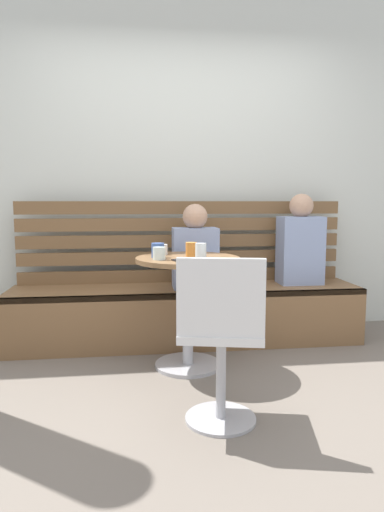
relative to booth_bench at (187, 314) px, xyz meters
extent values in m
plane|color=#70665B|center=(0.00, -1.20, -0.22)|extent=(8.00, 8.00, 0.00)
cube|color=silver|center=(0.00, 0.44, 1.23)|extent=(5.20, 0.10, 2.90)
cube|color=brown|center=(0.00, 0.00, 0.00)|extent=(2.70, 0.52, 0.44)
cube|color=brown|center=(0.00, -0.24, 0.20)|extent=(2.70, 0.04, 0.04)
cube|color=brown|center=(0.00, 0.24, 0.27)|extent=(2.65, 0.04, 0.10)
cube|color=brown|center=(0.00, 0.24, 0.42)|extent=(2.65, 0.04, 0.10)
cube|color=brown|center=(0.00, 0.24, 0.56)|extent=(2.65, 0.04, 0.10)
cube|color=brown|center=(0.00, 0.24, 0.69)|extent=(2.65, 0.04, 0.10)
cube|color=brown|center=(0.00, 0.24, 0.83)|extent=(2.65, 0.04, 0.10)
cylinder|color=#ADADB2|center=(-0.05, -0.52, -0.21)|extent=(0.44, 0.44, 0.02)
cylinder|color=#ADADB2|center=(-0.05, -0.52, 0.15)|extent=(0.07, 0.07, 0.69)
cylinder|color=brown|center=(-0.05, -0.52, 0.50)|extent=(0.68, 0.68, 0.03)
cylinder|color=#ADADB2|center=(0.03, -1.27, -0.21)|extent=(0.36, 0.36, 0.02)
cylinder|color=#ADADB2|center=(0.03, -1.27, 0.00)|extent=(0.05, 0.05, 0.45)
cube|color=silver|center=(0.03, -1.27, 0.25)|extent=(0.48, 0.48, 0.04)
cube|color=silver|center=(-0.01, -1.44, 0.45)|extent=(0.40, 0.13, 0.36)
cube|color=#8C9EC6|center=(0.93, 0.04, 0.49)|extent=(0.34, 0.22, 0.54)
sphere|color=tan|center=(0.93, 0.04, 0.85)|extent=(0.19, 0.19, 0.19)
cube|color=#8C9EC6|center=(0.06, -0.04, 0.45)|extent=(0.34, 0.22, 0.46)
sphere|color=tan|center=(0.06, -0.04, 0.77)|extent=(0.19, 0.19, 0.19)
cylinder|color=white|center=(-0.21, -0.35, 0.55)|extent=(0.08, 0.08, 0.07)
cylinder|color=white|center=(0.01, -0.72, 0.57)|extent=(0.07, 0.07, 0.11)
cylinder|color=orange|center=(-0.03, -0.55, 0.57)|extent=(0.07, 0.07, 0.10)
cylinder|color=#3D5B9E|center=(-0.24, -0.52, 0.57)|extent=(0.08, 0.08, 0.09)
cylinder|color=silver|center=(-0.24, -0.62, 0.56)|extent=(0.08, 0.08, 0.08)
cube|color=black|center=(-0.09, -0.67, 0.52)|extent=(0.16, 0.12, 0.01)
camera|label=1|loc=(-0.39, -3.36, 0.88)|focal=31.02mm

